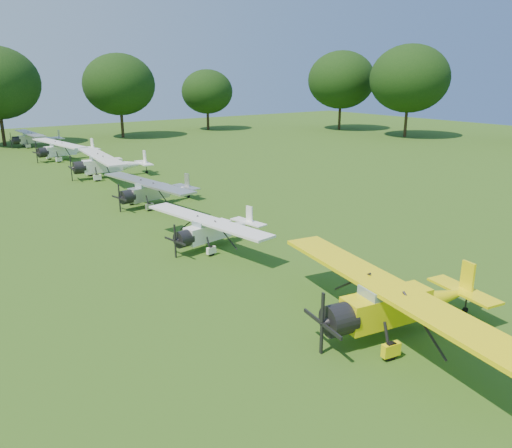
{
  "coord_description": "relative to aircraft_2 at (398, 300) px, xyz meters",
  "views": [
    {
      "loc": [
        -13.93,
        -17.7,
        9.3
      ],
      "look_at": [
        1.33,
        3.53,
        1.4
      ],
      "focal_mm": 35.0,
      "sensor_mm": 36.0,
      "label": 1
    }
  ],
  "objects": [
    {
      "name": "aircraft_3",
      "position": [
        -0.43,
        12.41,
        -0.27
      ],
      "size": [
        5.88,
        9.31,
        1.83
      ],
      "rotation": [
        0.0,
        0.0,
        0.17
      ],
      "color": "white",
      "rests_on": "ground"
    },
    {
      "name": "aircraft_4",
      "position": [
        0.78,
        22.85,
        -0.18
      ],
      "size": [
        6.34,
        10.04,
        1.97
      ],
      "rotation": [
        0.0,
        0.0,
        0.16
      ],
      "color": "silver",
      "rests_on": "ground"
    },
    {
      "name": "ground",
      "position": [
        -0.08,
        7.19,
        -1.34
      ],
      "size": [
        160.0,
        160.0,
        0.0
      ],
      "primitive_type": "plane",
      "color": "#315314",
      "rests_on": "ground"
    },
    {
      "name": "aircraft_5",
      "position": [
        1.67,
        34.83,
        0.01
      ],
      "size": [
        7.34,
        11.7,
        2.3
      ],
      "rotation": [
        0.0,
        0.0,
        -0.09
      ],
      "color": "white",
      "rests_on": "ground"
    },
    {
      "name": "tree_belt",
      "position": [
        3.5,
        7.35,
        6.69
      ],
      "size": [
        137.36,
        130.27,
        14.52
      ],
      "color": "#2E2412",
      "rests_on": "ground"
    },
    {
      "name": "aircraft_7",
      "position": [
        1.0,
        60.5,
        -0.14
      ],
      "size": [
        6.5,
        10.33,
        2.04
      ],
      "rotation": [
        0.0,
        0.0,
        0.03
      ],
      "color": "silver",
      "rests_on": "ground"
    },
    {
      "name": "aircraft_6",
      "position": [
        1.2,
        47.36,
        -0.07
      ],
      "size": [
        6.97,
        11.05,
        2.17
      ],
      "rotation": [
        0.0,
        0.0,
        0.15
      ],
      "color": "white",
      "rests_on": "ground"
    },
    {
      "name": "aircraft_2",
      "position": [
        0.0,
        0.0,
        0.0
      ],
      "size": [
        7.35,
        11.63,
        2.28
      ],
      "rotation": [
        0.0,
        0.0,
        -0.17
      ],
      "color": "#F9E90A",
      "rests_on": "ground"
    }
  ]
}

